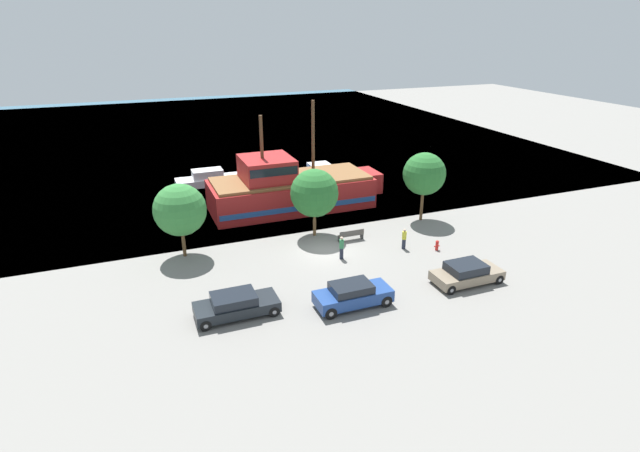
% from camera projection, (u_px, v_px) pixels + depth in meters
% --- Properties ---
extents(ground_plane, '(160.00, 160.00, 0.00)m').
position_uv_depth(ground_plane, '(327.00, 252.00, 35.92)').
color(ground_plane, gray).
extents(water_surface, '(80.00, 80.00, 0.00)m').
position_uv_depth(water_surface, '(215.00, 133.00, 73.79)').
color(water_surface, '#38667F').
rests_on(water_surface, ground).
extents(pirate_ship, '(15.36, 5.60, 9.27)m').
position_uv_depth(pirate_ship, '(289.00, 189.00, 43.73)').
color(pirate_ship, '#A31E1E').
rests_on(pirate_ship, water_surface).
extents(moored_boat_dockside, '(5.50, 2.50, 1.44)m').
position_uv_depth(moored_boat_dockside, '(322.00, 172.00, 53.13)').
color(moored_boat_dockside, navy).
rests_on(moored_boat_dockside, water_surface).
extents(moored_boat_outer, '(7.48, 2.21, 1.56)m').
position_uv_depth(moored_boat_outer, '(212.00, 179.00, 50.64)').
color(moored_boat_outer, silver).
rests_on(moored_boat_outer, water_surface).
extents(parked_car_curb_front, '(4.49, 1.86, 1.46)m').
position_uv_depth(parked_car_curb_front, '(353.00, 295.00, 28.83)').
color(parked_car_curb_front, navy).
rests_on(parked_car_curb_front, ground_plane).
extents(parked_car_curb_mid, '(4.69, 2.00, 1.36)m').
position_uv_depth(parked_car_curb_mid, '(236.00, 305.00, 27.91)').
color(parked_car_curb_mid, black).
rests_on(parked_car_curb_mid, ground_plane).
extents(parked_car_curb_rear, '(4.46, 2.02, 1.36)m').
position_uv_depth(parked_car_curb_rear, '(467.00, 273.00, 31.43)').
color(parked_car_curb_rear, '#7F705B').
rests_on(parked_car_curb_rear, ground_plane).
extents(fire_hydrant, '(0.42, 0.25, 0.76)m').
position_uv_depth(fire_hydrant, '(437.00, 245.00, 36.04)').
color(fire_hydrant, red).
rests_on(fire_hydrant, ground_plane).
extents(bench_promenade_east, '(1.98, 0.45, 0.85)m').
position_uv_depth(bench_promenade_east, '(351.00, 235.00, 37.62)').
color(bench_promenade_east, '#4C4742').
rests_on(bench_promenade_east, ground_plane).
extents(pedestrian_walking_near, '(0.32, 0.32, 1.55)m').
position_uv_depth(pedestrian_walking_near, '(404.00, 239.00, 36.12)').
color(pedestrian_walking_near, '#232838').
rests_on(pedestrian_walking_near, ground_plane).
extents(pedestrian_walking_far, '(0.32, 0.32, 1.67)m').
position_uv_depth(pedestrian_walking_far, '(342.00, 248.00, 34.57)').
color(pedestrian_walking_far, '#232838').
rests_on(pedestrian_walking_far, ground_plane).
extents(tree_row_east, '(3.61, 3.61, 5.28)m').
position_uv_depth(tree_row_east, '(180.00, 210.00, 33.99)').
color(tree_row_east, brown).
rests_on(tree_row_east, ground_plane).
extents(tree_row_mideast, '(3.64, 3.64, 5.27)m').
position_uv_depth(tree_row_mideast, '(314.00, 193.00, 37.38)').
color(tree_row_mideast, brown).
rests_on(tree_row_mideast, ground_plane).
extents(tree_row_midwest, '(3.44, 3.44, 5.69)m').
position_uv_depth(tree_row_midwest, '(424.00, 174.00, 40.24)').
color(tree_row_midwest, brown).
rests_on(tree_row_midwest, ground_plane).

